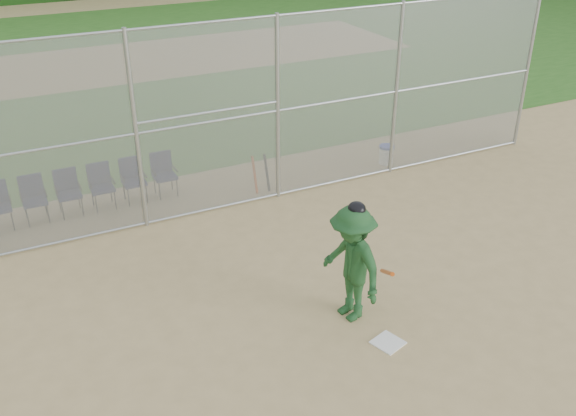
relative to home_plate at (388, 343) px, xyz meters
name	(u,v)px	position (x,y,z in m)	size (l,w,h in m)	color
ground	(359,337)	(-0.32, 0.32, -0.01)	(100.00, 100.00, 0.00)	tan
grass_strip	(106,64)	(-0.32, 18.32, 0.00)	(100.00, 100.00, 0.00)	#295C1B
dirt_patch_far	(106,64)	(-0.32, 18.32, 0.00)	(24.00, 24.00, 0.00)	tan
backstop_fence	(233,115)	(-0.32, 5.32, 2.06)	(16.09, 0.09, 4.00)	gray
home_plate	(388,343)	(0.00, 0.00, 0.00)	(0.42, 0.42, 0.02)	white
batter_at_plate	(352,263)	(-0.17, 0.87, 0.99)	(1.03, 1.44, 2.07)	#1C4821
water_cooler	(386,154)	(3.87, 5.77, 0.23)	(0.38, 0.38, 0.48)	white
spare_bats	(261,174)	(0.46, 5.76, 0.41)	(0.36, 0.31, 0.83)	#D84C14
chair_2	(34,200)	(-4.29, 6.50, 0.47)	(0.54, 0.52, 0.96)	#0E1236
chair_3	(69,194)	(-3.60, 6.50, 0.47)	(0.54, 0.52, 0.96)	#0E1236
chair_4	(102,187)	(-2.91, 6.50, 0.47)	(0.54, 0.52, 0.96)	#0E1236
chair_5	(134,181)	(-2.23, 6.50, 0.47)	(0.54, 0.52, 0.96)	#0E1236
chair_6	(165,175)	(-1.54, 6.50, 0.47)	(0.54, 0.52, 0.96)	#0E1236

